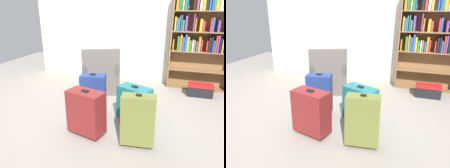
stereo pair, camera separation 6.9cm
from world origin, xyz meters
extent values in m
plane|color=gray|center=(0.00, 0.00, 0.00)|extent=(8.03, 8.03, 0.00)
cube|color=beige|center=(0.00, 2.01, 1.30)|extent=(4.59, 0.10, 2.60)
cube|color=brown|center=(0.91, 1.80, 0.96)|extent=(0.02, 0.28, 1.92)
cube|color=brown|center=(1.49, 1.93, 0.96)|extent=(1.19, 0.02, 1.92)
cube|color=brown|center=(1.49, 1.80, 0.01)|extent=(1.15, 0.26, 0.02)
cube|color=brown|center=(1.49, 1.80, 0.39)|extent=(1.15, 0.26, 0.02)
cube|color=brown|center=(1.49, 1.80, 0.78)|extent=(1.15, 0.26, 0.02)
cube|color=brown|center=(1.49, 1.80, 1.16)|extent=(1.15, 0.26, 0.02)
cube|color=brown|center=(1.49, 1.80, 1.55)|extent=(1.15, 0.26, 0.02)
cube|color=orange|center=(0.96, 1.75, 0.90)|extent=(0.02, 0.16, 0.21)
cube|color=#2D7238|center=(1.06, 1.79, 0.93)|extent=(0.04, 0.23, 0.28)
cube|color=orange|center=(1.10, 1.78, 0.95)|extent=(0.03, 0.22, 0.31)
cube|color=#264C99|center=(1.15, 1.75, 0.92)|extent=(0.04, 0.16, 0.26)
cube|color=#264C99|center=(1.19, 1.77, 0.95)|extent=(0.04, 0.21, 0.33)
cube|color=gold|center=(1.24, 1.77, 0.93)|extent=(0.04, 0.20, 0.28)
cube|color=#2D7238|center=(1.28, 1.78, 0.89)|extent=(0.04, 0.22, 0.20)
cube|color=silver|center=(1.33, 1.77, 0.90)|extent=(0.02, 0.21, 0.21)
cube|color=orange|center=(1.36, 1.76, 0.90)|extent=(0.02, 0.18, 0.21)
cube|color=#264C99|center=(1.40, 1.76, 0.89)|extent=(0.03, 0.19, 0.20)
cube|color=orange|center=(1.45, 1.75, 0.93)|extent=(0.04, 0.16, 0.29)
cube|color=#B22D2D|center=(1.49, 1.78, 0.90)|extent=(0.02, 0.22, 0.23)
cube|color=#B22D2D|center=(1.58, 1.77, 0.90)|extent=(0.02, 0.21, 0.22)
cube|color=black|center=(1.63, 1.75, 0.93)|extent=(0.04, 0.17, 0.28)
cube|color=black|center=(1.67, 1.79, 0.94)|extent=(0.03, 0.24, 0.29)
cube|color=#264C99|center=(1.70, 1.75, 0.90)|extent=(0.03, 0.17, 0.23)
cube|color=#B22D2D|center=(1.74, 1.75, 0.95)|extent=(0.03, 0.15, 0.32)
cube|color=#66337F|center=(1.78, 1.77, 0.95)|extent=(0.03, 0.20, 0.33)
cube|color=black|center=(1.82, 1.75, 0.93)|extent=(0.03, 0.17, 0.27)
cube|color=gold|center=(0.96, 1.77, 1.31)|extent=(0.03, 0.20, 0.27)
cube|color=#264C99|center=(1.00, 1.76, 1.30)|extent=(0.04, 0.19, 0.25)
cube|color=#2D7238|center=(1.04, 1.75, 1.32)|extent=(0.02, 0.17, 0.29)
cube|color=#264C99|center=(1.07, 1.76, 1.32)|extent=(0.02, 0.19, 0.30)
cube|color=#2D7238|center=(1.11, 1.75, 1.28)|extent=(0.03, 0.15, 0.21)
cube|color=#66337F|center=(1.16, 1.77, 1.32)|extent=(0.04, 0.21, 0.29)
cube|color=#66337F|center=(1.30, 1.76, 1.34)|extent=(0.02, 0.18, 0.32)
cube|color=orange|center=(1.33, 1.75, 1.30)|extent=(0.02, 0.16, 0.24)
cube|color=gold|center=(1.43, 1.79, 1.29)|extent=(0.04, 0.24, 0.23)
cube|color=#B22D2D|center=(1.48, 1.79, 1.27)|extent=(0.04, 0.24, 0.20)
cube|color=#B22D2D|center=(1.60, 1.77, 1.30)|extent=(0.02, 0.21, 0.25)
cube|color=#264C99|center=(1.64, 1.76, 1.31)|extent=(0.04, 0.18, 0.26)
cube|color=#66337F|center=(1.73, 1.78, 1.28)|extent=(0.04, 0.22, 0.21)
cube|color=orange|center=(0.97, 1.76, 1.69)|extent=(0.04, 0.18, 0.26)
cube|color=#2D7238|center=(1.02, 1.78, 1.68)|extent=(0.03, 0.22, 0.24)
cube|color=#2D7238|center=(1.05, 1.78, 1.68)|extent=(0.02, 0.23, 0.24)
cube|color=silver|center=(1.08, 1.77, 1.71)|extent=(0.02, 0.20, 0.30)
cube|color=#2D7238|center=(1.12, 1.78, 1.72)|extent=(0.03, 0.22, 0.33)
cube|color=#264C99|center=(1.15, 1.78, 1.67)|extent=(0.02, 0.22, 0.21)
cube|color=black|center=(1.27, 1.77, 1.68)|extent=(0.04, 0.20, 0.23)
cube|color=#B22D2D|center=(1.33, 1.75, 1.72)|extent=(0.04, 0.16, 0.32)
cube|color=silver|center=(1.39, 1.77, 1.67)|extent=(0.04, 0.21, 0.22)
cube|color=gold|center=(1.44, 1.78, 1.69)|extent=(0.04, 0.22, 0.26)
cube|color=black|center=(1.49, 1.76, 1.69)|extent=(0.04, 0.19, 0.26)
cube|color=#264C99|center=(1.54, 1.75, 1.69)|extent=(0.03, 0.16, 0.27)
cube|color=#264C99|center=(1.58, 1.76, 1.69)|extent=(0.03, 0.18, 0.27)
cube|color=#2D7238|center=(1.62, 1.77, 1.71)|extent=(0.04, 0.20, 0.30)
cube|color=gold|center=(1.66, 1.78, 1.68)|extent=(0.03, 0.23, 0.24)
cube|color=gold|center=(1.68, 1.78, 1.68)|extent=(0.02, 0.23, 0.24)
cube|color=silver|center=(1.73, 1.77, 1.68)|extent=(0.04, 0.21, 0.24)
cube|color=#59514C|center=(-0.39, 1.10, 0.20)|extent=(0.92, 0.92, 0.40)
cube|color=gray|center=(-0.39, 1.10, 0.44)|extent=(0.69, 0.73, 0.08)
cube|color=#59514C|center=(-0.27, 0.83, 0.65)|extent=(0.69, 0.39, 0.50)
cube|color=#59514C|center=(-0.11, 1.22, 0.51)|extent=(0.37, 0.68, 0.22)
cube|color=#59514C|center=(-0.66, 0.98, 0.51)|extent=(0.37, 0.68, 0.22)
cylinder|color=#1959A5|center=(0.21, 0.97, 0.05)|extent=(0.08, 0.08, 0.10)
torus|color=#1959A5|center=(0.26, 0.97, 0.05)|extent=(0.06, 0.01, 0.06)
cube|color=black|center=(1.54, 1.39, 0.11)|extent=(0.45, 0.24, 0.21)
cube|color=red|center=(1.54, 1.39, 0.22)|extent=(0.46, 0.25, 0.05)
cube|color=#19666B|center=(0.55, 0.00, 0.31)|extent=(0.53, 0.42, 0.51)
cube|color=black|center=(0.55, 0.00, 0.57)|extent=(0.10, 0.08, 0.02)
cylinder|color=black|center=(0.40, 0.07, 0.03)|extent=(0.07, 0.07, 0.05)
cylinder|color=black|center=(0.70, -0.06, 0.03)|extent=(0.07, 0.07, 0.05)
cube|color=maroon|center=(0.02, -0.50, 0.33)|extent=(0.52, 0.36, 0.57)
cube|color=black|center=(0.02, -0.50, 0.63)|extent=(0.10, 0.07, 0.02)
cylinder|color=black|center=(-0.14, -0.46, 0.03)|extent=(0.06, 0.06, 0.05)
cylinder|color=black|center=(0.18, -0.54, 0.03)|extent=(0.06, 0.06, 0.05)
cube|color=brown|center=(0.71, -0.54, 0.36)|extent=(0.42, 0.24, 0.62)
cube|color=black|center=(0.71, -0.54, 0.68)|extent=(0.07, 0.05, 0.02)
cylinder|color=black|center=(0.57, -0.56, 0.03)|extent=(0.06, 0.06, 0.05)
cylinder|color=black|center=(0.85, -0.53, 0.03)|extent=(0.06, 0.06, 0.05)
cube|color=navy|center=(-0.10, 0.04, 0.36)|extent=(0.40, 0.28, 0.61)
cube|color=black|center=(-0.10, 0.04, 0.67)|extent=(0.08, 0.06, 0.02)
cylinder|color=black|center=(-0.23, 0.02, 0.03)|extent=(0.06, 0.06, 0.05)
cylinder|color=black|center=(0.03, 0.07, 0.03)|extent=(0.06, 0.06, 0.05)
camera|label=1|loc=(1.12, -2.79, 1.63)|focal=34.55mm
camera|label=2|loc=(1.18, -2.76, 1.63)|focal=34.55mm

